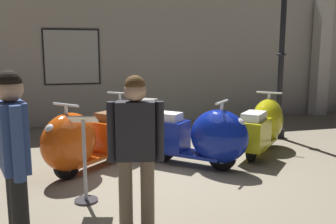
% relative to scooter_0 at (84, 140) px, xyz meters
% --- Properties ---
extents(ground_plane, '(60.00, 60.00, 0.00)m').
position_rel_scooter_0_xyz_m(ground_plane, '(1.29, -0.45, -0.49)').
color(ground_plane, gray).
extents(showroom_back_wall, '(18.00, 0.63, 3.30)m').
position_rel_scooter_0_xyz_m(showroom_back_wall, '(1.46, 3.68, 1.16)').
color(showroom_back_wall, '#ADA89E').
rests_on(showroom_back_wall, ground).
extents(scooter_0, '(1.62, 1.57, 1.07)m').
position_rel_scooter_0_xyz_m(scooter_0, '(0.00, 0.00, 0.00)').
color(scooter_0, black).
rests_on(scooter_0, ground).
extents(scooter_1, '(1.50, 1.70, 1.08)m').
position_rel_scooter_0_xyz_m(scooter_1, '(0.85, 1.12, 0.01)').
color(scooter_1, black).
rests_on(scooter_1, ground).
extents(scooter_2, '(1.60, 1.54, 1.06)m').
position_rel_scooter_0_xyz_m(scooter_2, '(1.76, -0.22, -0.01)').
color(scooter_2, black).
rests_on(scooter_2, ground).
extents(scooter_3, '(1.54, 1.56, 1.04)m').
position_rel_scooter_0_xyz_m(scooter_3, '(3.14, 0.35, -0.01)').
color(scooter_3, black).
rests_on(scooter_3, ground).
extents(lamppost, '(0.30, 0.30, 3.25)m').
position_rel_scooter_0_xyz_m(lamppost, '(3.97, 1.22, 1.34)').
color(lamppost, black).
rests_on(lamppost, ground).
extents(visitor_0, '(0.33, 0.54, 1.64)m').
position_rel_scooter_0_xyz_m(visitor_0, '(-0.62, -2.23, 0.46)').
color(visitor_0, black).
rests_on(visitor_0, ground).
extents(visitor_1, '(0.52, 0.30, 1.57)m').
position_rel_scooter_0_xyz_m(visitor_1, '(0.42, -2.07, 0.42)').
color(visitor_1, black).
rests_on(visitor_1, ground).
extents(info_stanchion, '(0.37, 0.30, 1.06)m').
position_rel_scooter_0_xyz_m(info_stanchion, '(-0.03, -1.10, -0.05)').
color(info_stanchion, '#333338').
rests_on(info_stanchion, ground).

